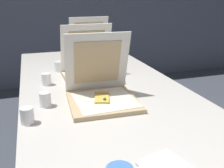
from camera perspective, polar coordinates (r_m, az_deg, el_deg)
table at (r=1.61m, az=-2.47°, el=-1.80°), size 0.97×2.18×0.76m
pizza_box_front at (r=1.33m, az=-2.34°, el=-1.90°), size 0.36×0.36×0.36m
pizza_box_middle at (r=1.72m, az=-4.90°, el=2.98°), size 0.36×0.36×0.36m
pizza_box_back at (r=2.21m, az=-4.45°, el=6.67°), size 0.37×0.37×0.36m
cup_white_near_center at (r=1.32m, az=-14.74°, el=-3.37°), size 0.06×0.06×0.07m
cup_white_near_left at (r=1.17m, az=-18.46°, el=-6.75°), size 0.06×0.06×0.07m
cup_white_mid at (r=1.64m, az=-14.51°, el=1.04°), size 0.06×0.06×0.07m
cup_white_far at (r=1.91m, az=-11.92°, el=3.83°), size 0.06×0.06×0.07m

